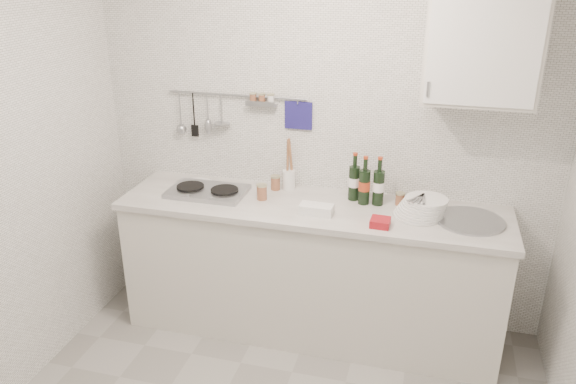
# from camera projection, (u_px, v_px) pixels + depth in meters

# --- Properties ---
(back_wall) EXTENTS (3.00, 0.02, 2.50)m
(back_wall) POSITION_uv_depth(u_px,v_px,m) (323.00, 140.00, 3.65)
(back_wall) COLOR silver
(back_wall) RESTS_ON floor
(counter) EXTENTS (2.44, 0.64, 0.96)m
(counter) POSITION_uv_depth(u_px,v_px,m) (311.00, 272.00, 3.70)
(counter) COLOR beige
(counter) RESTS_ON floor
(wall_rail) EXTENTS (0.98, 0.09, 0.34)m
(wall_rail) POSITION_uv_depth(u_px,v_px,m) (234.00, 109.00, 3.70)
(wall_rail) COLOR #93969B
(wall_rail) RESTS_ON back_wall
(wall_cabinet) EXTENTS (0.60, 0.38, 0.70)m
(wall_cabinet) POSITION_uv_depth(u_px,v_px,m) (483.00, 38.00, 3.01)
(wall_cabinet) COLOR beige
(wall_cabinet) RESTS_ON back_wall
(plate_stack_hob) EXTENTS (0.29, 0.29, 0.03)m
(plate_stack_hob) POSITION_uv_depth(u_px,v_px,m) (195.00, 187.00, 3.75)
(plate_stack_hob) COLOR #5488BE
(plate_stack_hob) RESTS_ON counter
(plate_stack_sink) EXTENTS (0.32, 0.30, 0.12)m
(plate_stack_sink) POSITION_uv_depth(u_px,v_px,m) (422.00, 207.00, 3.35)
(plate_stack_sink) COLOR white
(plate_stack_sink) RESTS_ON counter
(wine_bottles) EXTENTS (0.23, 0.12, 0.31)m
(wine_bottles) POSITION_uv_depth(u_px,v_px,m) (366.00, 179.00, 3.49)
(wine_bottles) COLOR black
(wine_bottles) RESTS_ON counter
(butter_dish) EXTENTS (0.20, 0.11, 0.06)m
(butter_dish) POSITION_uv_depth(u_px,v_px,m) (316.00, 209.00, 3.37)
(butter_dish) COLOR white
(butter_dish) RESTS_ON counter
(strawberry_punnet) EXTENTS (0.11, 0.11, 0.05)m
(strawberry_punnet) POSITION_uv_depth(u_px,v_px,m) (380.00, 222.00, 3.22)
(strawberry_punnet) COLOR #B31326
(strawberry_punnet) RESTS_ON counter
(utensil_crock) EXTENTS (0.09, 0.09, 0.36)m
(utensil_crock) POSITION_uv_depth(u_px,v_px,m) (289.00, 177.00, 3.72)
(utensil_crock) COLOR white
(utensil_crock) RESTS_ON counter
(jar_a) EXTENTS (0.07, 0.07, 0.10)m
(jar_a) POSITION_uv_depth(u_px,v_px,m) (275.00, 183.00, 3.73)
(jar_a) COLOR brown
(jar_a) RESTS_ON counter
(jar_b) EXTENTS (0.06, 0.06, 0.08)m
(jar_b) POSITION_uv_depth(u_px,v_px,m) (412.00, 200.00, 3.48)
(jar_b) COLOR brown
(jar_b) RESTS_ON counter
(jar_c) EXTENTS (0.06, 0.06, 0.08)m
(jar_c) POSITION_uv_depth(u_px,v_px,m) (400.00, 199.00, 3.49)
(jar_c) COLOR brown
(jar_c) RESTS_ON counter
(jar_d) EXTENTS (0.07, 0.07, 0.10)m
(jar_d) POSITION_uv_depth(u_px,v_px,m) (262.00, 192.00, 3.57)
(jar_d) COLOR brown
(jar_d) RESTS_ON counter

